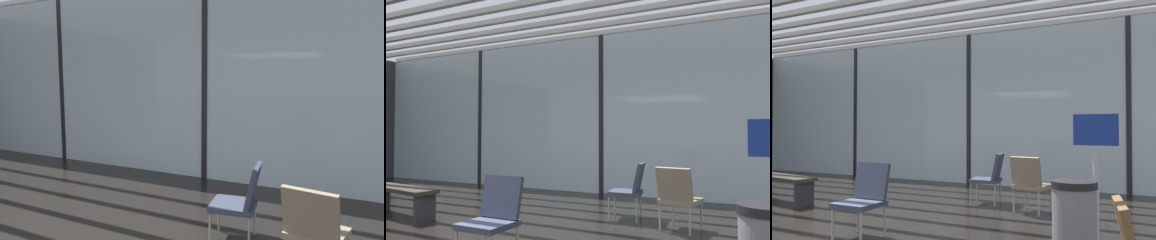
% 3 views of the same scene
% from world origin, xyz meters
% --- Properties ---
extents(ground_plane, '(60.00, 60.00, 0.00)m').
position_xyz_m(ground_plane, '(0.00, 0.00, 0.00)').
color(ground_plane, black).
extents(glass_curtain_wall, '(14.00, 0.08, 3.53)m').
position_xyz_m(glass_curtain_wall, '(0.00, 5.20, 1.76)').
color(glass_curtain_wall, silver).
rests_on(glass_curtain_wall, ground).
extents(window_mullion_0, '(0.10, 0.12, 3.53)m').
position_xyz_m(window_mullion_0, '(-3.50, 5.20, 1.76)').
color(window_mullion_0, black).
rests_on(window_mullion_0, ground).
extents(window_mullion_1, '(0.10, 0.12, 3.53)m').
position_xyz_m(window_mullion_1, '(0.00, 5.20, 1.76)').
color(window_mullion_1, black).
rests_on(window_mullion_1, ground).
extents(window_mullion_2, '(0.10, 0.12, 3.53)m').
position_xyz_m(window_mullion_2, '(3.50, 5.20, 1.76)').
color(window_mullion_2, black).
rests_on(window_mullion_2, ground).
extents(parked_airplane, '(13.23, 3.74, 3.74)m').
position_xyz_m(parked_airplane, '(0.10, 10.86, 1.87)').
color(parked_airplane, silver).
rests_on(parked_airplane, ground).
extents(lounge_chair_1, '(0.60, 0.56, 0.87)m').
position_xyz_m(lounge_chair_1, '(1.43, 3.08, 0.49)').
color(lounge_chair_1, '#33384C').
rests_on(lounge_chair_1, ground).
extents(lounge_chair_2, '(0.56, 0.60, 0.87)m').
position_xyz_m(lounge_chair_2, '(2.25, 2.65, 0.49)').
color(lounge_chair_2, '#7F705B').
rests_on(lounge_chair_2, ground).
extents(lounge_chair_4, '(0.48, 0.53, 0.87)m').
position_xyz_m(lounge_chair_4, '(0.86, 0.53, 0.49)').
color(lounge_chair_4, '#33384C').
rests_on(lounge_chair_4, ground).
extents(waiting_bench, '(1.54, 0.62, 0.47)m').
position_xyz_m(waiting_bench, '(-1.88, 1.55, 0.36)').
color(waiting_bench, '#28231E').
rests_on(waiting_bench, ground).
extents(trash_bin, '(0.38, 0.38, 0.86)m').
position_xyz_m(trash_bin, '(3.40, 0.17, 0.43)').
color(trash_bin, slate).
rests_on(trash_bin, ground).
extents(info_sign, '(0.44, 0.32, 1.44)m').
position_xyz_m(info_sign, '(3.45, 1.00, 0.68)').
color(info_sign, '#333333').
rests_on(info_sign, ground).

